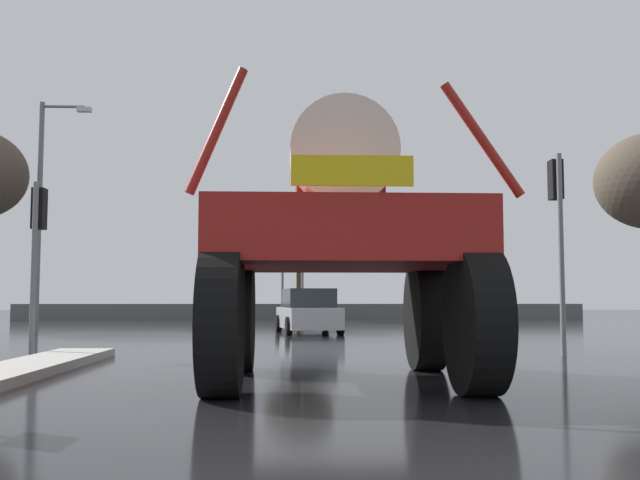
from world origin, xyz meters
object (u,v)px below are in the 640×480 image
sedan_ahead (308,312)px  streetlight_far_left (43,204)px  traffic_signal_near_left (38,230)px  traffic_signal_near_right (557,208)px  traffic_signal_far_right (283,261)px  traffic_signal_far_left (302,260)px  oversize_sprayer (340,247)px  bare_tree_far_center (299,230)px

sedan_ahead → streetlight_far_left: size_ratio=0.53×
traffic_signal_near_left → traffic_signal_near_right: (10.71, -0.01, 0.49)m
traffic_signal_far_right → streetlight_far_left: bearing=-142.2°
sedan_ahead → streetlight_far_left: bearing=77.6°
traffic_signal_far_left → oversize_sprayer: bearing=-89.7°
sedan_ahead → traffic_signal_far_right: (-0.93, 7.24, 2.11)m
sedan_ahead → oversize_sprayer: bearing=172.5°
traffic_signal_near_left → traffic_signal_far_left: traffic_signal_far_left is taller
traffic_signal_near_left → traffic_signal_far_right: bearing=74.5°
streetlight_far_left → bare_tree_far_center: size_ratio=1.25×
traffic_signal_near_right → streetlight_far_left: 18.03m
streetlight_far_left → traffic_signal_far_right: bearing=37.8°
traffic_signal_far_right → traffic_signal_near_left: bearing=-105.5°
traffic_signal_near_right → traffic_signal_far_right: 18.42m
streetlight_far_left → traffic_signal_near_left: bearing=-72.3°
streetlight_far_left → oversize_sprayer: bearing=-59.2°
oversize_sprayer → bare_tree_far_center: bare_tree_far_center is taller
traffic_signal_near_left → streetlight_far_left: 11.68m
oversize_sprayer → sedan_ahead: oversize_sprayer is taller
oversize_sprayer → sedan_ahead: (-0.04, 14.86, -1.18)m
traffic_signal_near_left → streetlight_far_left: bearing=107.7°
traffic_signal_near_left → bare_tree_far_center: bearing=76.9°
oversize_sprayer → sedan_ahead: 14.91m
traffic_signal_near_right → streetlight_far_left: size_ratio=0.52×
bare_tree_far_center → sedan_ahead: bearing=-89.5°
traffic_signal_near_left → traffic_signal_far_right: size_ratio=0.91×
traffic_signal_far_left → traffic_signal_far_right: size_ratio=1.03×
traffic_signal_near_right → traffic_signal_near_left: bearing=179.9°
streetlight_far_left → traffic_signal_far_left: bearing=35.0°
streetlight_far_left → bare_tree_far_center: bearing=55.3°
oversize_sprayer → traffic_signal_far_right: 22.14m
oversize_sprayer → traffic_signal_near_left: (-5.82, 4.66, 0.67)m
traffic_signal_far_left → traffic_signal_far_right: 0.88m
traffic_signal_near_left → streetlight_far_left: (-3.50, 10.98, 1.94)m
traffic_signal_far_left → bare_tree_far_center: (-0.06, 6.79, 1.96)m
sedan_ahead → traffic_signal_far_left: (-0.06, 7.24, 2.19)m
traffic_signal_near_left → streetlight_far_left: streetlight_far_left is taller
traffic_signal_far_right → bare_tree_far_center: (0.81, 6.79, 2.04)m
sedan_ahead → traffic_signal_near_right: size_ratio=1.02×
oversize_sprayer → traffic_signal_far_left: 22.12m
sedan_ahead → traffic_signal_near_right: (4.94, -10.21, 2.34)m
sedan_ahead → traffic_signal_far_right: size_ratio=1.11×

